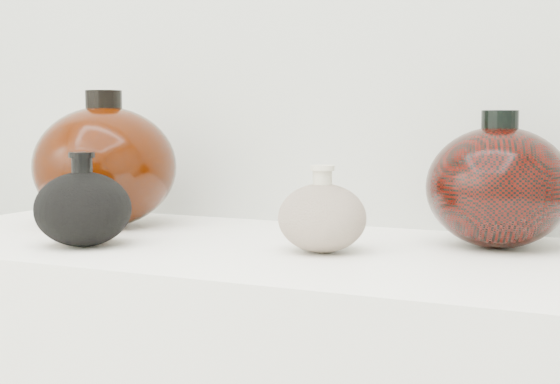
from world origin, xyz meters
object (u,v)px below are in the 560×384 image
at_px(black_gourd_vase, 83,208).
at_px(cream_gourd_vase, 322,217).
at_px(right_round_pot, 498,187).
at_px(left_round_pot, 105,166).

xyz_separation_m(black_gourd_vase, cream_gourd_vase, (0.33, 0.10, -0.01)).
xyz_separation_m(black_gourd_vase, right_round_pot, (0.54, 0.24, 0.03)).
bearing_deg(right_round_pot, cream_gourd_vase, -146.39).
height_order(cream_gourd_vase, left_round_pot, left_round_pot).
xyz_separation_m(black_gourd_vase, left_round_pot, (-0.10, 0.18, 0.05)).
bearing_deg(black_gourd_vase, right_round_pot, 23.62).
xyz_separation_m(cream_gourd_vase, left_round_pot, (-0.43, 0.08, 0.05)).
bearing_deg(cream_gourd_vase, left_round_pot, 168.77).
bearing_deg(right_round_pot, black_gourd_vase, -156.38).
distance_m(cream_gourd_vase, right_round_pot, 0.26).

